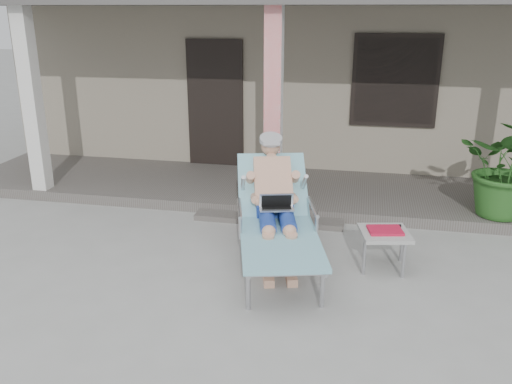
# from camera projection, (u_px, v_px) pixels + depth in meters

# --- Properties ---
(ground) EXTENTS (60.00, 60.00, 0.00)m
(ground) POSITION_uv_depth(u_px,v_px,m) (236.00, 288.00, 5.54)
(ground) COLOR #9E9E99
(ground) RESTS_ON ground
(house) EXTENTS (10.40, 5.40, 3.30)m
(house) POSITION_uv_depth(u_px,v_px,m) (310.00, 63.00, 11.03)
(house) COLOR gray
(house) RESTS_ON ground
(porch_deck) EXTENTS (10.00, 2.00, 0.15)m
(porch_deck) POSITION_uv_depth(u_px,v_px,m) (282.00, 190.00, 8.30)
(porch_deck) COLOR #605B56
(porch_deck) RESTS_ON ground
(porch_overhang) EXTENTS (10.00, 2.30, 2.85)m
(porch_overhang) POSITION_uv_depth(u_px,v_px,m) (284.00, 3.00, 7.38)
(porch_overhang) COLOR silver
(porch_overhang) RESTS_ON porch_deck
(porch_step) EXTENTS (2.00, 0.30, 0.07)m
(porch_step) POSITION_uv_depth(u_px,v_px,m) (269.00, 220.00, 7.25)
(porch_step) COLOR #605B56
(porch_step) RESTS_ON ground
(lounger) EXTENTS (1.30, 2.22, 1.40)m
(lounger) POSITION_uv_depth(u_px,v_px,m) (276.00, 188.00, 5.91)
(lounger) COLOR #B7B7BC
(lounger) RESTS_ON ground
(side_table) EXTENTS (0.61, 0.61, 0.46)m
(side_table) POSITION_uv_depth(u_px,v_px,m) (385.00, 235.00, 5.87)
(side_table) COLOR #A7A7A2
(side_table) RESTS_ON ground
(potted_palm) EXTENTS (1.46, 1.37, 1.30)m
(potted_palm) POSITION_uv_depth(u_px,v_px,m) (510.00, 168.00, 6.86)
(potted_palm) COLOR #26591E
(potted_palm) RESTS_ON porch_deck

